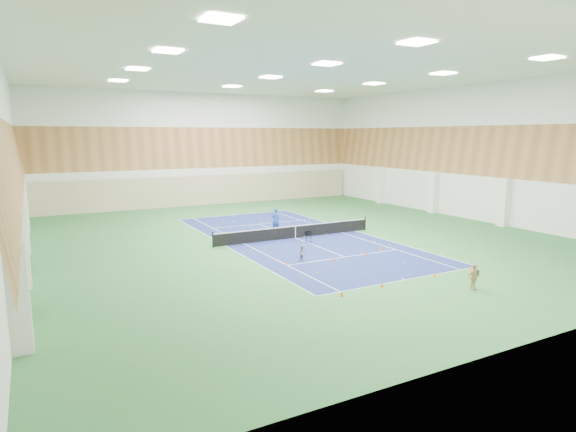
{
  "coord_description": "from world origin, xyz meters",
  "views": [
    {
      "loc": [
        -16.95,
        -30.44,
        7.52
      ],
      "look_at": [
        -1.44,
        -1.52,
        2.0
      ],
      "focal_mm": 30.0,
      "sensor_mm": 36.0,
      "label": 1
    }
  ],
  "objects": [
    {
      "name": "door_left_a",
      "position": [
        -17.92,
        -8.0,
        1.1
      ],
      "size": [
        0.08,
        1.8,
        2.2
      ],
      "primitive_type": "cube",
      "color": "#593319",
      "rests_on": "ground"
    },
    {
      "name": "court_surface",
      "position": [
        0.0,
        0.0,
        0.01
      ],
      "size": [
        10.97,
        23.77,
        0.01
      ],
      "primitive_type": "cube",
      "color": "navy",
      "rests_on": "ground"
    },
    {
      "name": "cone_base_d",
      "position": [
        4.45,
        -12.23,
        0.1
      ],
      "size": [
        0.19,
        0.19,
        0.21
      ],
      "primitive_type": "cone",
      "color": "orange",
      "rests_on": "ground"
    },
    {
      "name": "room_shell",
      "position": [
        0.0,
        0.0,
        6.0
      ],
      "size": [
        36.0,
        40.0,
        12.0
      ],
      "primitive_type": null,
      "color": "white",
      "rests_on": "ground"
    },
    {
      "name": "cone_base_c",
      "position": [
        1.78,
        -12.18,
        0.1
      ],
      "size": [
        0.19,
        0.19,
        0.21
      ],
      "primitive_type": "cone",
      "color": "orange",
      "rests_on": "ground"
    },
    {
      "name": "cone_base_b",
      "position": [
        -1.85,
        -12.26,
        0.11
      ],
      "size": [
        0.21,
        0.21,
        0.23
      ],
      "primitive_type": "cone",
      "color": "#D55F0B",
      "rests_on": "ground"
    },
    {
      "name": "door_left_b",
      "position": [
        -17.92,
        0.0,
        1.1
      ],
      "size": [
        0.08,
        1.8,
        2.2
      ],
      "primitive_type": "cube",
      "color": "#593319",
      "rests_on": "ground"
    },
    {
      "name": "cone_svc_b",
      "position": [
        -0.96,
        -6.76,
        0.1
      ],
      "size": [
        0.19,
        0.19,
        0.21
      ],
      "primitive_type": "cone",
      "color": "#F6560C",
      "rests_on": "ground"
    },
    {
      "name": "child_court",
      "position": [
        -2.87,
        -6.04,
        0.48
      ],
      "size": [
        0.51,
        0.42,
        0.97
      ],
      "primitive_type": "imported",
      "rotation": [
        0.0,
        0.0,
        0.12
      ],
      "color": "gray",
      "rests_on": "ground"
    },
    {
      "name": "ground",
      "position": [
        0.0,
        0.0,
        0.0
      ],
      "size": [
        40.0,
        40.0,
        0.0
      ],
      "primitive_type": "plane",
      "color": "#2D6A35",
      "rests_on": "ground"
    },
    {
      "name": "ceiling_light_grid",
      "position": [
        0.0,
        0.0,
        11.92
      ],
      "size": [
        21.4,
        25.4,
        0.06
      ],
      "primitive_type": null,
      "color": "white",
      "rests_on": "room_shell"
    },
    {
      "name": "cone_svc_d",
      "position": [
        3.2,
        -5.92,
        0.1
      ],
      "size": [
        0.18,
        0.18,
        0.2
      ],
      "primitive_type": "cone",
      "color": "#F7620D",
      "rests_on": "ground"
    },
    {
      "name": "cone_svc_c",
      "position": [
        1.36,
        -6.74,
        0.11
      ],
      "size": [
        0.19,
        0.19,
        0.21
      ],
      "primitive_type": "cone",
      "color": "#D7420B",
      "rests_on": "ground"
    },
    {
      "name": "tennis_net",
      "position": [
        0.0,
        0.0,
        0.55
      ],
      "size": [
        12.8,
        0.1,
        1.1
      ],
      "primitive_type": null,
      "color": "black",
      "rests_on": "ground"
    },
    {
      "name": "tennis_balls_scatter",
      "position": [
        0.0,
        0.0,
        0.05
      ],
      "size": [
        10.57,
        22.77,
        0.07
      ],
      "primitive_type": null,
      "color": "#C2E426",
      "rests_on": "ground"
    },
    {
      "name": "cone_svc_a",
      "position": [
        -4.07,
        -6.26,
        0.1
      ],
      "size": [
        0.18,
        0.18,
        0.19
      ],
      "primitive_type": "cone",
      "color": "#F85A0D",
      "rests_on": "ground"
    },
    {
      "name": "ball_cart",
      "position": [
        0.08,
        -1.79,
        0.41
      ],
      "size": [
        0.59,
        0.59,
        0.82
      ],
      "primitive_type": null,
      "rotation": [
        0.0,
        0.0,
        -0.29
      ],
      "color": "black",
      "rests_on": "ground"
    },
    {
      "name": "back_curtain",
      "position": [
        0.0,
        19.75,
        1.6
      ],
      "size": [
        35.4,
        0.16,
        3.2
      ],
      "primitive_type": "cube",
      "color": "#C6B793",
      "rests_on": "ground"
    },
    {
      "name": "wood_cladding",
      "position": [
        0.0,
        0.0,
        8.0
      ],
      "size": [
        36.0,
        40.0,
        8.0
      ],
      "primitive_type": null,
      "color": "#AC7140",
      "rests_on": "room_shell"
    },
    {
      "name": "cone_base_a",
      "position": [
        -4.41,
        -12.44,
        0.11
      ],
      "size": [
        0.19,
        0.19,
        0.21
      ],
      "primitive_type": "cone",
      "color": "#D84F0B",
      "rests_on": "ground"
    },
    {
      "name": "child_apron",
      "position": [
        1.88,
        -14.67,
        0.64
      ],
      "size": [
        0.76,
        0.32,
        1.29
      ],
      "primitive_type": "imported",
      "rotation": [
        0.0,
        0.0,
        0.01
      ],
      "color": "tan",
      "rests_on": "ground"
    },
    {
      "name": "coach",
      "position": [
        -0.28,
        2.7,
        0.96
      ],
      "size": [
        0.74,
        0.52,
        1.92
      ],
      "primitive_type": "imported",
      "rotation": [
        0.0,
        0.0,
        3.24
      ],
      "color": "#204896",
      "rests_on": "ground"
    }
  ]
}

